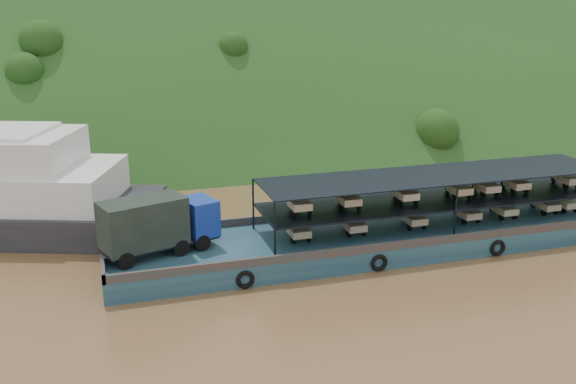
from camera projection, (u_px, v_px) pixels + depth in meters
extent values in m
plane|color=brown|center=(332.00, 251.00, 40.59)|extent=(160.00, 160.00, 0.00)
cube|color=#193B15|center=(220.00, 139.00, 73.57)|extent=(140.00, 39.60, 39.60)
cube|color=#132F45|center=(384.00, 238.00, 41.10)|extent=(35.00, 7.00, 1.20)
cube|color=#592D19|center=(363.00, 209.00, 43.98)|extent=(35.00, 0.20, 0.50)
cube|color=#592D19|center=(410.00, 244.00, 37.75)|extent=(35.00, 0.20, 0.50)
cube|color=#592D19|center=(102.00, 256.00, 35.97)|extent=(0.20, 7.00, 0.50)
torus|color=black|center=(245.00, 280.00, 35.06)|extent=(1.06, 0.26, 1.06)
torus|color=black|center=(379.00, 263.00, 37.31)|extent=(1.06, 0.26, 1.06)
torus|color=black|center=(498.00, 248.00, 39.55)|extent=(1.06, 0.26, 1.06)
cylinder|color=black|center=(126.00, 261.00, 34.72)|extent=(1.03, 0.62, 0.97)
cylinder|color=black|center=(112.00, 249.00, 36.31)|extent=(1.03, 0.62, 0.97)
cylinder|color=black|center=(181.00, 248.00, 36.54)|extent=(1.03, 0.62, 0.97)
cylinder|color=black|center=(166.00, 237.00, 38.14)|extent=(1.03, 0.62, 0.97)
cylinder|color=black|center=(202.00, 243.00, 37.29)|extent=(1.03, 0.62, 0.97)
cylinder|color=black|center=(186.00, 233.00, 38.89)|extent=(1.03, 0.62, 0.97)
cube|color=black|center=(161.00, 243.00, 36.87)|extent=(6.93, 4.08, 0.19)
cube|color=navy|center=(199.00, 216.00, 37.94)|extent=(2.29, 2.72, 2.13)
cube|color=black|center=(211.00, 208.00, 38.29)|extent=(0.66, 1.86, 0.87)
cube|color=black|center=(143.00, 223.00, 35.93)|extent=(5.15, 3.66, 2.71)
cube|color=black|center=(435.00, 199.00, 41.44)|extent=(23.00, 5.00, 0.12)
cube|color=black|center=(437.00, 175.00, 40.97)|extent=(23.00, 5.00, 0.08)
cylinder|color=black|center=(275.00, 230.00, 35.92)|extent=(0.12, 0.12, 3.30)
cylinder|color=black|center=(253.00, 204.00, 40.50)|extent=(0.12, 0.12, 3.30)
cylinder|color=black|center=(456.00, 211.00, 39.15)|extent=(0.12, 0.12, 3.30)
cylinder|color=black|center=(417.00, 189.00, 43.73)|extent=(0.12, 0.12, 3.30)
cylinder|color=black|center=(558.00, 176.00, 46.96)|extent=(0.12, 0.12, 3.30)
cylinder|color=black|center=(292.00, 229.00, 40.17)|extent=(0.12, 0.52, 0.52)
cylinder|color=black|center=(293.00, 240.00, 38.38)|extent=(0.14, 0.52, 0.52)
cylinder|color=black|center=(309.00, 238.00, 38.66)|extent=(0.14, 0.52, 0.52)
cube|color=tan|center=(299.00, 232.00, 38.74)|extent=(1.15, 1.50, 0.44)
cube|color=red|center=(293.00, 223.00, 39.74)|extent=(0.55, 0.80, 0.80)
cube|color=red|center=(294.00, 216.00, 39.42)|extent=(0.50, 0.10, 0.10)
cylinder|color=black|center=(345.00, 223.00, 41.18)|extent=(0.12, 0.52, 0.52)
cylinder|color=black|center=(349.00, 234.00, 39.39)|extent=(0.14, 0.52, 0.52)
cylinder|color=black|center=(364.00, 232.00, 39.67)|extent=(0.14, 0.52, 0.52)
cube|color=#C7B18C|center=(354.00, 226.00, 39.75)|extent=(1.15, 1.50, 0.44)
cube|color=#B10B12|center=(347.00, 217.00, 40.76)|extent=(0.55, 0.80, 0.80)
cube|color=#B10B12|center=(349.00, 211.00, 40.43)|extent=(0.50, 0.10, 0.10)
cylinder|color=black|center=(404.00, 217.00, 42.35)|extent=(0.12, 0.52, 0.52)
cylinder|color=black|center=(410.00, 227.00, 40.56)|extent=(0.14, 0.52, 0.52)
cylinder|color=black|center=(424.00, 225.00, 40.84)|extent=(0.14, 0.52, 0.52)
cube|color=#C5B38B|center=(415.00, 219.00, 40.92)|extent=(1.15, 1.50, 0.44)
cube|color=#B1120B|center=(406.00, 211.00, 41.92)|extent=(0.55, 0.80, 0.80)
cube|color=#B1120B|center=(408.00, 205.00, 41.60)|extent=(0.50, 0.10, 0.10)
cylinder|color=black|center=(456.00, 212.00, 43.45)|extent=(0.12, 0.52, 0.52)
cylinder|color=black|center=(464.00, 221.00, 41.66)|extent=(0.14, 0.52, 0.52)
cylinder|color=black|center=(478.00, 219.00, 41.94)|extent=(0.14, 0.52, 0.52)
cube|color=tan|center=(468.00, 214.00, 42.02)|extent=(1.15, 1.50, 0.44)
cube|color=#A90B1A|center=(459.00, 206.00, 43.03)|extent=(0.55, 0.80, 0.80)
cube|color=#A90B1A|center=(461.00, 200.00, 42.70)|extent=(0.50, 0.10, 0.10)
cylinder|color=black|center=(492.00, 208.00, 44.23)|extent=(0.12, 0.52, 0.52)
cylinder|color=black|center=(501.00, 217.00, 42.45)|extent=(0.14, 0.52, 0.52)
cylinder|color=black|center=(514.00, 215.00, 42.73)|extent=(0.14, 0.52, 0.52)
cube|color=beige|center=(505.00, 210.00, 42.81)|extent=(1.15, 1.50, 0.44)
cube|color=#AF0B0F|center=(495.00, 202.00, 43.81)|extent=(0.55, 0.80, 0.80)
cube|color=#AF0B0F|center=(498.00, 196.00, 43.48)|extent=(0.50, 0.10, 0.10)
cylinder|color=black|center=(552.00, 202.00, 45.62)|extent=(0.12, 0.52, 0.52)
cylinder|color=black|center=(563.00, 210.00, 43.83)|extent=(0.14, 0.52, 0.52)
cylinder|color=black|center=(576.00, 209.00, 44.11)|extent=(0.14, 0.52, 0.52)
cube|color=#CABF8E|center=(567.00, 203.00, 44.20)|extent=(1.15, 1.50, 0.44)
cube|color=red|center=(556.00, 196.00, 45.20)|extent=(0.55, 0.80, 0.80)
cube|color=red|center=(559.00, 190.00, 44.87)|extent=(0.50, 0.10, 0.10)
cylinder|color=black|center=(533.00, 204.00, 45.17)|extent=(0.12, 0.52, 0.52)
cylinder|color=black|center=(544.00, 212.00, 43.39)|extent=(0.14, 0.52, 0.52)
cylinder|color=black|center=(556.00, 211.00, 43.67)|extent=(0.14, 0.52, 0.52)
cube|color=#CABF8E|center=(547.00, 205.00, 43.75)|extent=(1.15, 1.50, 0.44)
cube|color=red|center=(537.00, 198.00, 44.75)|extent=(0.55, 0.80, 0.80)
cube|color=red|center=(539.00, 192.00, 44.42)|extent=(0.50, 0.10, 0.10)
cylinder|color=black|center=(293.00, 203.00, 39.68)|extent=(0.12, 0.52, 0.52)
cylinder|color=black|center=(294.00, 212.00, 37.89)|extent=(0.14, 0.52, 0.52)
cylinder|color=black|center=(310.00, 211.00, 38.18)|extent=(0.14, 0.52, 0.52)
cube|color=beige|center=(300.00, 204.00, 38.26)|extent=(1.15, 1.50, 0.44)
cube|color=red|center=(294.00, 196.00, 39.26)|extent=(0.55, 0.80, 0.80)
cube|color=red|center=(295.00, 189.00, 38.93)|extent=(0.50, 0.10, 0.10)
cylinder|color=black|center=(340.00, 198.00, 40.57)|extent=(0.12, 0.52, 0.52)
cylinder|color=black|center=(343.00, 208.00, 38.79)|extent=(0.14, 0.52, 0.52)
cylinder|color=black|center=(359.00, 206.00, 39.07)|extent=(0.14, 0.52, 0.52)
cube|color=tan|center=(349.00, 200.00, 39.15)|extent=(1.15, 1.50, 0.44)
cube|color=#B4180C|center=(342.00, 192.00, 40.15)|extent=(0.55, 0.80, 0.80)
cube|color=#B4180C|center=(344.00, 185.00, 39.82)|extent=(0.50, 0.10, 0.10)
cylinder|color=black|center=(396.00, 193.00, 41.66)|extent=(0.12, 0.52, 0.52)
cylinder|color=black|center=(401.00, 202.00, 39.87)|extent=(0.14, 0.52, 0.52)
cylinder|color=black|center=(416.00, 200.00, 40.15)|extent=(0.14, 0.52, 0.52)
cube|color=beige|center=(406.00, 194.00, 40.23)|extent=(1.15, 1.50, 0.44)
cube|color=#B4110C|center=(398.00, 187.00, 41.24)|extent=(0.55, 0.80, 0.80)
cube|color=#B4110C|center=(400.00, 180.00, 40.91)|extent=(0.50, 0.10, 0.10)
cylinder|color=black|center=(448.00, 188.00, 42.73)|extent=(0.12, 0.52, 0.52)
cylinder|color=black|center=(455.00, 197.00, 40.94)|extent=(0.14, 0.52, 0.52)
cylinder|color=black|center=(469.00, 195.00, 41.22)|extent=(0.14, 0.52, 0.52)
cube|color=#CABD8F|center=(460.00, 189.00, 41.31)|extent=(1.15, 1.50, 0.44)
cube|color=beige|center=(451.00, 182.00, 42.31)|extent=(0.55, 0.80, 0.80)
cube|color=beige|center=(453.00, 176.00, 41.98)|extent=(0.50, 0.10, 0.10)
cylinder|color=black|center=(504.00, 183.00, 43.95)|extent=(0.12, 0.52, 0.52)
cylinder|color=black|center=(513.00, 191.00, 42.16)|extent=(0.14, 0.52, 0.52)
cylinder|color=black|center=(526.00, 190.00, 42.44)|extent=(0.14, 0.52, 0.52)
cube|color=#CEB491|center=(517.00, 184.00, 42.52)|extent=(1.15, 1.50, 0.44)
cube|color=#B6100C|center=(507.00, 177.00, 43.53)|extent=(0.55, 0.80, 0.80)
cube|color=#B6100C|center=(509.00, 171.00, 43.20)|extent=(0.50, 0.10, 0.10)
cylinder|color=black|center=(554.00, 179.00, 45.11)|extent=(0.12, 0.52, 0.52)
cylinder|color=black|center=(566.00, 186.00, 43.32)|extent=(0.14, 0.52, 0.52)
cube|color=tan|center=(569.00, 179.00, 43.68)|extent=(1.15, 1.50, 0.44)
cube|color=tan|center=(558.00, 172.00, 44.68)|extent=(0.55, 0.80, 0.80)
cube|color=tan|center=(561.00, 166.00, 44.36)|extent=(0.50, 0.10, 0.10)
cylinder|color=black|center=(474.00, 186.00, 43.31)|extent=(0.12, 0.52, 0.52)
cylinder|color=black|center=(483.00, 194.00, 41.52)|extent=(0.14, 0.52, 0.52)
cylinder|color=black|center=(497.00, 193.00, 41.80)|extent=(0.14, 0.52, 0.52)
cube|color=#CEB491|center=(487.00, 187.00, 41.88)|extent=(1.15, 1.50, 0.44)
cube|color=#B6100C|center=(478.00, 180.00, 42.88)|extent=(0.55, 0.80, 0.80)
cube|color=#B6100C|center=(480.00, 173.00, 42.56)|extent=(0.50, 0.10, 0.10)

